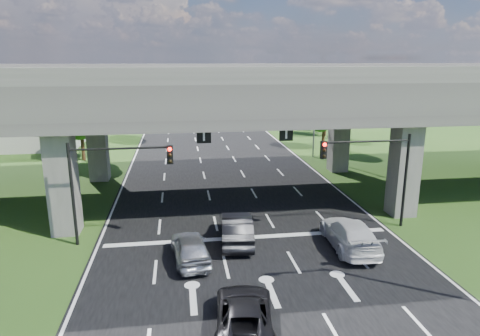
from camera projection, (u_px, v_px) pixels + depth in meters
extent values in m
plane|color=#244315|center=(260.00, 265.00, 22.32)|extent=(160.00, 160.00, 0.00)
cube|color=black|center=(235.00, 203.00, 31.90)|extent=(18.00, 120.00, 0.03)
cube|color=#3A3735|center=(231.00, 92.00, 31.83)|extent=(80.00, 15.00, 2.00)
cube|color=#5E5B56|center=(246.00, 76.00, 24.51)|extent=(80.00, 0.50, 1.00)
cube|color=#5E5B56|center=(221.00, 69.00, 38.40)|extent=(80.00, 0.50, 1.00)
cube|color=#5E5B56|center=(62.00, 178.00, 25.67)|extent=(1.60, 1.60, 7.00)
cube|color=#5E5B56|center=(97.00, 141.00, 37.17)|extent=(1.60, 1.60, 7.00)
cube|color=#5E5B56|center=(404.00, 165.00, 28.74)|extent=(1.60, 1.60, 7.00)
cube|color=#5E5B56|center=(339.00, 134.00, 40.24)|extent=(1.60, 1.60, 7.00)
cube|color=black|center=(204.00, 136.00, 25.27)|extent=(0.85, 0.06, 0.85)
cube|color=black|center=(286.00, 134.00, 25.97)|extent=(0.85, 0.06, 0.85)
cylinder|color=black|center=(405.00, 181.00, 26.80)|extent=(0.18, 0.18, 6.00)
cylinder|color=black|center=(367.00, 141.00, 25.77)|extent=(5.50, 0.12, 0.12)
cube|color=black|center=(324.00, 150.00, 25.32)|extent=(0.35, 0.28, 1.05)
sphere|color=#FF0C05|center=(325.00, 145.00, 25.08)|extent=(0.22, 0.22, 0.22)
cylinder|color=black|center=(73.00, 195.00, 24.01)|extent=(0.18, 0.18, 6.00)
cylinder|color=black|center=(120.00, 149.00, 23.75)|extent=(5.50, 0.12, 0.12)
cube|color=black|center=(170.00, 155.00, 24.06)|extent=(0.35, 0.28, 1.05)
sphere|color=#FF0C05|center=(170.00, 149.00, 23.82)|extent=(0.22, 0.22, 0.22)
cylinder|color=gray|center=(315.00, 111.00, 45.54)|extent=(0.16, 0.16, 10.00)
cylinder|color=gray|center=(303.00, 66.00, 44.16)|extent=(3.00, 0.10, 0.10)
cube|color=gray|center=(289.00, 67.00, 43.98)|extent=(0.60, 0.25, 0.18)
cylinder|color=gray|center=(280.00, 98.00, 60.87)|extent=(0.16, 0.16, 10.00)
cylinder|color=gray|center=(270.00, 64.00, 59.49)|extent=(3.00, 0.10, 0.10)
cube|color=gray|center=(260.00, 65.00, 59.31)|extent=(0.60, 0.25, 0.18)
cylinder|color=black|center=(83.00, 145.00, 44.87)|extent=(0.36, 0.36, 3.30)
sphere|color=#194C14|center=(80.00, 116.00, 44.13)|extent=(4.50, 4.50, 4.50)
sphere|color=#194C14|center=(82.00, 103.00, 43.56)|extent=(3.60, 3.60, 3.60)
sphere|color=#194C14|center=(79.00, 124.00, 44.69)|extent=(3.30, 3.30, 3.30)
cylinder|color=black|center=(71.00, 134.00, 52.18)|extent=(0.36, 0.36, 2.86)
sphere|color=#194C14|center=(69.00, 113.00, 51.53)|extent=(3.90, 3.90, 3.90)
sphere|color=#194C14|center=(71.00, 104.00, 51.01)|extent=(3.12, 3.12, 3.12)
sphere|color=#194C14|center=(68.00, 119.00, 52.07)|extent=(2.86, 2.86, 2.86)
cylinder|color=black|center=(114.00, 122.00, 60.32)|extent=(0.36, 0.36, 3.52)
sphere|color=#194C14|center=(112.00, 99.00, 59.52)|extent=(4.80, 4.80, 4.80)
sphere|color=#194C14|center=(114.00, 89.00, 58.93)|extent=(3.84, 3.84, 3.84)
sphere|color=#194C14|center=(111.00, 106.00, 60.10)|extent=(3.52, 3.52, 3.52)
cylinder|color=black|center=(323.00, 136.00, 50.59)|extent=(0.36, 0.36, 3.08)
sphere|color=#194C14|center=(325.00, 112.00, 49.89)|extent=(4.20, 4.20, 4.20)
sphere|color=#194C14|center=(329.00, 102.00, 49.34)|extent=(3.36, 3.36, 3.36)
sphere|color=#194C14|center=(321.00, 119.00, 50.44)|extent=(3.08, 3.08, 3.08)
cylinder|color=black|center=(325.00, 126.00, 58.70)|extent=(0.36, 0.36, 2.86)
sphere|color=#194C14|center=(326.00, 107.00, 58.05)|extent=(3.90, 3.90, 3.90)
sphere|color=#194C14|center=(330.00, 99.00, 57.53)|extent=(3.12, 3.12, 3.12)
sphere|color=#194C14|center=(323.00, 112.00, 58.59)|extent=(2.86, 2.86, 2.86)
cylinder|color=black|center=(283.00, 117.00, 65.75)|extent=(0.36, 0.36, 3.30)
sphere|color=#194C14|center=(283.00, 98.00, 65.00)|extent=(4.50, 4.50, 4.50)
sphere|color=#194C14|center=(287.00, 89.00, 64.44)|extent=(3.60, 3.60, 3.60)
sphere|color=#194C14|center=(281.00, 103.00, 65.57)|extent=(3.30, 3.30, 3.30)
imported|color=#ACAEB3|center=(190.00, 248.00, 22.54)|extent=(2.25, 4.60, 1.51)
imported|color=black|center=(237.00, 229.00, 24.87)|extent=(2.20, 5.14, 1.65)
imported|color=silver|center=(350.00, 234.00, 24.16)|extent=(2.54, 5.67, 1.62)
imported|color=black|center=(244.00, 314.00, 16.80)|extent=(2.88, 5.12, 1.35)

